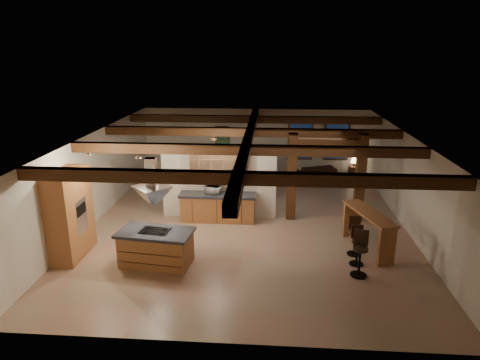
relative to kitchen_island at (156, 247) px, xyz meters
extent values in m
plane|color=tan|center=(2.26, 2.95, -0.48)|extent=(12.00, 12.00, 0.00)
plane|color=silver|center=(2.26, 8.95, 0.97)|extent=(10.00, 0.00, 10.00)
plane|color=silver|center=(2.26, -3.05, 0.97)|extent=(10.00, 0.00, 10.00)
plane|color=silver|center=(-2.74, 2.95, 0.97)|extent=(0.00, 12.00, 12.00)
plane|color=silver|center=(7.26, 2.95, 0.97)|extent=(0.00, 12.00, 12.00)
plane|color=#352311|center=(2.26, 2.95, 2.42)|extent=(12.00, 12.00, 0.00)
cube|color=#371F0D|center=(2.26, -1.05, 2.28)|extent=(10.00, 0.25, 0.28)
cube|color=#371F0D|center=(2.26, 1.65, 2.28)|extent=(10.00, 0.25, 0.28)
cube|color=#371F0D|center=(2.26, 4.25, 2.28)|extent=(10.00, 0.25, 0.28)
cube|color=#371F0D|center=(2.26, 6.95, 2.28)|extent=(10.00, 0.25, 0.28)
cube|color=#371F0D|center=(2.26, 2.95, 2.28)|extent=(0.28, 12.00, 0.28)
cube|color=#371F0D|center=(3.66, 3.45, 0.97)|extent=(0.30, 0.30, 2.90)
cube|color=#371F0D|center=(5.86, 3.45, 0.97)|extent=(0.30, 0.30, 2.90)
cube|color=#371F0D|center=(4.76, 3.45, 2.12)|extent=(2.50, 0.28, 0.28)
cube|color=silver|center=(1.26, 3.45, 0.62)|extent=(3.80, 0.18, 2.20)
cube|color=#975530|center=(-2.41, 0.35, 0.72)|extent=(0.64, 1.60, 2.40)
cube|color=silver|center=(-2.11, 0.35, 0.67)|extent=(0.06, 0.62, 0.95)
cube|color=black|center=(-2.07, 0.35, 0.87)|extent=(0.01, 0.50, 0.28)
cube|color=#975530|center=(1.26, 3.06, -0.05)|extent=(2.40, 0.60, 0.86)
cube|color=black|center=(1.26, 3.06, 0.42)|extent=(2.50, 0.66, 0.08)
cube|color=#975530|center=(1.26, 3.27, 1.37)|extent=(1.80, 0.34, 0.95)
cube|color=silver|center=(1.26, 3.09, 1.37)|extent=(1.74, 0.02, 0.90)
pyramid|color=silver|center=(0.00, 0.00, 1.24)|extent=(1.10, 1.10, 0.45)
cube|color=silver|center=(0.00, 0.00, 2.05)|extent=(0.26, 0.22, 0.73)
cube|color=#371F0D|center=(4.26, 8.89, 1.02)|extent=(1.10, 0.05, 1.70)
cube|color=black|center=(4.26, 8.86, 1.02)|extent=(0.95, 0.02, 1.55)
cube|color=#371F0D|center=(5.86, 8.89, 1.02)|extent=(1.10, 0.05, 1.70)
cube|color=black|center=(5.86, 8.86, 1.02)|extent=(0.95, 0.02, 1.55)
cube|color=#371F0D|center=(0.76, 8.89, 1.22)|extent=(0.65, 0.04, 0.85)
cube|color=#265939|center=(0.76, 8.86, 1.22)|extent=(0.55, 0.01, 0.75)
cylinder|color=silver|center=(-0.34, 0.15, 2.39)|extent=(0.16, 0.16, 0.03)
cylinder|color=silver|center=(1.26, 2.45, 2.39)|extent=(0.16, 0.16, 0.03)
cylinder|color=silver|center=(-1.74, 0.45, 2.39)|extent=(0.16, 0.16, 0.03)
cube|color=#975530|center=(0.00, 0.00, -0.05)|extent=(1.91, 1.12, 0.86)
cube|color=black|center=(0.00, 0.00, 0.42)|extent=(2.04, 1.26, 0.08)
cube|color=black|center=(0.00, 0.00, 0.47)|extent=(0.81, 0.59, 0.02)
imported|color=#401C10|center=(2.00, 6.30, -0.14)|extent=(2.14, 1.51, 0.68)
imported|color=black|center=(4.90, 8.32, -0.21)|extent=(2.02, 1.40, 0.55)
imported|color=silver|center=(1.12, 3.06, 0.59)|extent=(0.57, 0.47, 0.27)
cube|color=#975530|center=(5.72, 1.28, 0.61)|extent=(1.19, 2.20, 0.06)
cube|color=#975530|center=(6.03, 0.37, 0.05)|extent=(0.49, 0.25, 1.07)
cube|color=#975530|center=(5.42, 2.20, 0.05)|extent=(0.49, 0.25, 1.07)
cube|color=#371F0D|center=(6.63, 8.45, -0.23)|extent=(0.41, 0.41, 0.50)
cylinder|color=black|center=(6.63, 8.45, 0.10)|extent=(0.07, 0.07, 0.17)
cone|color=#FFD499|center=(6.63, 8.45, 0.28)|extent=(0.30, 0.30, 0.20)
cylinder|color=black|center=(5.28, 0.35, 0.18)|extent=(0.33, 0.33, 0.06)
cube|color=black|center=(5.27, 0.51, 0.40)|extent=(0.32, 0.06, 0.37)
cylinder|color=black|center=(5.28, 0.35, -0.15)|extent=(0.06, 0.06, 0.65)
cylinder|color=black|center=(5.28, 0.35, -0.46)|extent=(0.37, 0.37, 0.03)
cylinder|color=black|center=(5.23, -0.24, 0.26)|extent=(0.37, 0.37, 0.07)
cube|color=black|center=(5.26, -0.07, 0.50)|extent=(0.35, 0.10, 0.41)
cylinder|color=black|center=(5.23, -0.24, -0.11)|extent=(0.06, 0.06, 0.72)
cylinder|color=black|center=(5.23, -0.24, -0.46)|extent=(0.41, 0.41, 0.03)
cylinder|color=black|center=(5.32, 0.93, 0.20)|extent=(0.34, 0.34, 0.07)
cube|color=black|center=(5.31, 1.09, 0.41)|extent=(0.32, 0.04, 0.38)
cylinder|color=black|center=(5.32, 0.93, -0.14)|extent=(0.06, 0.06, 0.66)
cylinder|color=black|center=(5.32, 0.93, -0.46)|extent=(0.38, 0.38, 0.03)
cube|color=#371F0D|center=(1.25, 5.49, 0.02)|extent=(0.49, 0.49, 0.07)
cube|color=#371F0D|center=(1.24, 5.73, 0.44)|extent=(0.47, 0.07, 0.84)
cylinder|color=#371F0D|center=(1.07, 5.29, -0.25)|extent=(0.06, 0.06, 0.47)
cylinder|color=#371F0D|center=(1.45, 5.31, -0.25)|extent=(0.06, 0.06, 0.47)
cylinder|color=#371F0D|center=(1.05, 5.68, -0.25)|extent=(0.06, 0.06, 0.47)
cylinder|color=#371F0D|center=(1.43, 5.69, -0.25)|extent=(0.06, 0.06, 0.47)
cube|color=#371F0D|center=(1.19, 7.06, 0.02)|extent=(0.49, 0.49, 0.07)
cube|color=#371F0D|center=(1.20, 6.82, 0.44)|extent=(0.47, 0.07, 0.84)
cylinder|color=#371F0D|center=(1.37, 7.26, -0.25)|extent=(0.06, 0.06, 0.47)
cylinder|color=#371F0D|center=(0.99, 7.24, -0.25)|extent=(0.06, 0.06, 0.47)
cylinder|color=#371F0D|center=(1.39, 6.88, -0.25)|extent=(0.06, 0.06, 0.47)
cylinder|color=#371F0D|center=(1.01, 6.86, -0.25)|extent=(0.06, 0.06, 0.47)
cube|color=#371F0D|center=(2.03, 5.52, 0.02)|extent=(0.49, 0.49, 0.07)
cube|color=#371F0D|center=(2.02, 5.76, 0.44)|extent=(0.47, 0.07, 0.84)
cylinder|color=#371F0D|center=(1.85, 5.32, -0.25)|extent=(0.06, 0.06, 0.47)
cylinder|color=#371F0D|center=(2.23, 5.34, -0.25)|extent=(0.06, 0.06, 0.47)
cylinder|color=#371F0D|center=(1.84, 5.70, -0.25)|extent=(0.06, 0.06, 0.47)
cylinder|color=#371F0D|center=(2.22, 5.72, -0.25)|extent=(0.06, 0.06, 0.47)
cube|color=#371F0D|center=(1.97, 7.09, 0.02)|extent=(0.49, 0.49, 0.07)
cube|color=#371F0D|center=(1.98, 6.85, 0.44)|extent=(0.47, 0.07, 0.84)
cylinder|color=#371F0D|center=(2.16, 7.28, -0.25)|extent=(0.06, 0.06, 0.47)
cylinder|color=#371F0D|center=(1.78, 7.27, -0.25)|extent=(0.06, 0.06, 0.47)
cylinder|color=#371F0D|center=(2.17, 6.90, -0.25)|extent=(0.06, 0.06, 0.47)
cylinder|color=#371F0D|center=(1.79, 6.89, -0.25)|extent=(0.06, 0.06, 0.47)
cube|color=#371F0D|center=(2.82, 5.55, 0.02)|extent=(0.49, 0.49, 0.07)
cube|color=#371F0D|center=(2.81, 5.79, 0.44)|extent=(0.47, 0.07, 0.84)
cylinder|color=#371F0D|center=(2.63, 5.35, -0.25)|extent=(0.06, 0.06, 0.47)
cylinder|color=#371F0D|center=(3.01, 5.37, -0.25)|extent=(0.06, 0.06, 0.47)
cylinder|color=#371F0D|center=(2.62, 5.73, -0.25)|extent=(0.06, 0.06, 0.47)
cylinder|color=#371F0D|center=(3.00, 5.75, -0.25)|extent=(0.06, 0.06, 0.47)
cube|color=#371F0D|center=(2.76, 7.12, 0.02)|extent=(0.49, 0.49, 0.07)
cube|color=#371F0D|center=(2.77, 6.88, 0.44)|extent=(0.47, 0.07, 0.84)
cylinder|color=#371F0D|center=(2.94, 7.31, -0.25)|extent=(0.06, 0.06, 0.47)
cylinder|color=#371F0D|center=(2.56, 7.30, -0.25)|extent=(0.06, 0.06, 0.47)
cylinder|color=#371F0D|center=(2.96, 6.93, -0.25)|extent=(0.06, 0.06, 0.47)
cylinder|color=#371F0D|center=(2.57, 6.92, -0.25)|extent=(0.06, 0.06, 0.47)
camera|label=1|loc=(2.95, -10.00, 5.03)|focal=32.00mm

